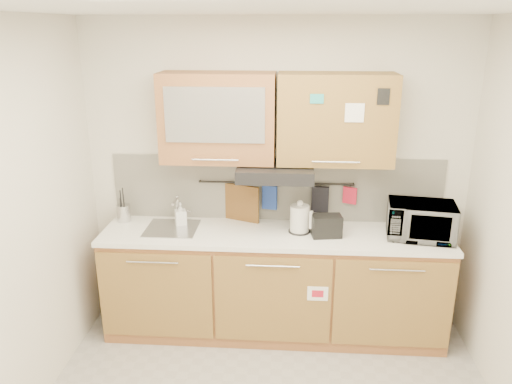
# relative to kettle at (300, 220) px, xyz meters

# --- Properties ---
(ceiling) EXTENTS (3.20, 3.20, 0.00)m
(ceiling) POSITION_rel_kettle_xyz_m (-0.20, -1.21, 1.57)
(ceiling) COLOR white
(ceiling) RESTS_ON wall_back
(wall_back) EXTENTS (3.20, 0.00, 3.20)m
(wall_back) POSITION_rel_kettle_xyz_m (-0.20, 0.29, 0.27)
(wall_back) COLOR silver
(wall_back) RESTS_ON ground
(base_cabinet) EXTENTS (2.80, 0.64, 0.88)m
(base_cabinet) POSITION_rel_kettle_xyz_m (-0.20, -0.02, -0.62)
(base_cabinet) COLOR #A96A3C
(base_cabinet) RESTS_ON floor
(countertop) EXTENTS (2.82, 0.62, 0.04)m
(countertop) POSITION_rel_kettle_xyz_m (-0.20, -0.02, -0.13)
(countertop) COLOR white
(countertop) RESTS_ON base_cabinet
(backsplash) EXTENTS (2.80, 0.02, 0.56)m
(backsplash) POSITION_rel_kettle_xyz_m (-0.20, 0.27, 0.17)
(backsplash) COLOR silver
(backsplash) RESTS_ON countertop
(upper_cabinets) EXTENTS (1.82, 0.37, 0.70)m
(upper_cabinets) POSITION_rel_kettle_xyz_m (-0.21, 0.11, 0.80)
(upper_cabinets) COLOR #A96A3C
(upper_cabinets) RESTS_ON wall_back
(range_hood) EXTENTS (0.60, 0.46, 0.10)m
(range_hood) POSITION_rel_kettle_xyz_m (-0.20, 0.04, 0.39)
(range_hood) COLOR black
(range_hood) RESTS_ON upper_cabinets
(sink) EXTENTS (0.42, 0.40, 0.26)m
(sink) POSITION_rel_kettle_xyz_m (-1.05, -0.01, -0.10)
(sink) COLOR silver
(sink) RESTS_ON countertop
(utensil_rail) EXTENTS (1.30, 0.02, 0.02)m
(utensil_rail) POSITION_rel_kettle_xyz_m (-0.20, 0.24, 0.23)
(utensil_rail) COLOR black
(utensil_rail) RESTS_ON backsplash
(utensil_crock) EXTENTS (0.13, 0.13, 0.29)m
(utensil_crock) POSITION_rel_kettle_xyz_m (-1.50, 0.14, -0.03)
(utensil_crock) COLOR #BBBBC0
(utensil_crock) RESTS_ON countertop
(kettle) EXTENTS (0.21, 0.20, 0.27)m
(kettle) POSITION_rel_kettle_xyz_m (0.00, 0.00, 0.00)
(kettle) COLOR silver
(kettle) RESTS_ON countertop
(toaster) EXTENTS (0.25, 0.17, 0.18)m
(toaster) POSITION_rel_kettle_xyz_m (0.21, -0.07, -0.02)
(toaster) COLOR black
(toaster) RESTS_ON countertop
(microwave) EXTENTS (0.56, 0.42, 0.28)m
(microwave) POSITION_rel_kettle_xyz_m (0.95, -0.04, 0.03)
(microwave) COLOR #999999
(microwave) RESTS_ON countertop
(soap_bottle) EXTENTS (0.11, 0.12, 0.20)m
(soap_bottle) POSITION_rel_kettle_xyz_m (-1.00, 0.08, -0.01)
(soap_bottle) COLOR #999999
(soap_bottle) RESTS_ON countertop
(cutting_board) EXTENTS (0.32, 0.15, 0.41)m
(cutting_board) POSITION_rel_kettle_xyz_m (-0.50, 0.22, 0.01)
(cutting_board) COLOR brown
(cutting_board) RESTS_ON utensil_rail
(oven_mitt) EXTENTS (0.13, 0.06, 0.21)m
(oven_mitt) POSITION_rel_kettle_xyz_m (-0.25, 0.22, 0.11)
(oven_mitt) COLOR navy
(oven_mitt) RESTS_ON utensil_rail
(dark_pouch) EXTENTS (0.15, 0.06, 0.22)m
(dark_pouch) POSITION_rel_kettle_xyz_m (0.17, 0.22, 0.10)
(dark_pouch) COLOR black
(dark_pouch) RESTS_ON utensil_rail
(pot_holder) EXTENTS (0.11, 0.06, 0.14)m
(pot_holder) POSITION_rel_kettle_xyz_m (0.42, 0.22, 0.14)
(pot_holder) COLOR red
(pot_holder) RESTS_ON utensil_rail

